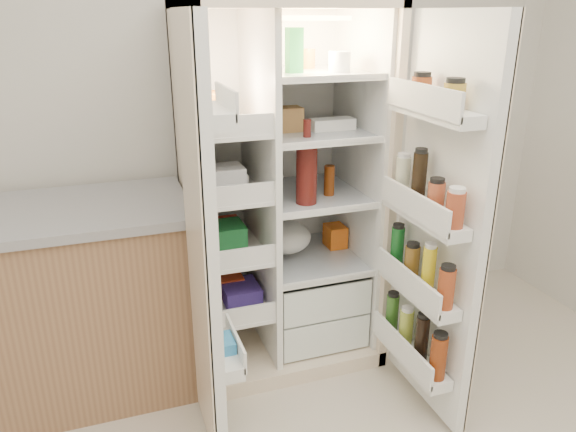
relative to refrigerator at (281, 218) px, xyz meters
name	(u,v)px	position (x,y,z in m)	size (l,w,h in m)	color
wall_back	(229,92)	(-0.17, 0.35, 0.61)	(4.00, 0.02, 2.70)	silver
refrigerator	(281,218)	(0.00, 0.00, 0.00)	(0.92, 0.70, 1.80)	beige
freezer_door	(203,249)	(-0.51, -0.60, 0.15)	(0.15, 0.40, 1.72)	white
fridge_door	(436,231)	(0.47, -0.70, 0.13)	(0.17, 0.58, 1.72)	white
kitchen_counter	(54,304)	(-1.13, -0.05, -0.27)	(1.29, 0.69, 0.93)	#926A49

